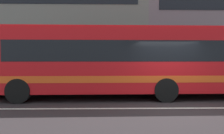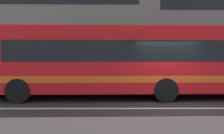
# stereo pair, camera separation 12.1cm
# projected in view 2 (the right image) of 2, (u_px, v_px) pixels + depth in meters

# --- Properties ---
(ground_plane) EXTENTS (160.00, 160.00, 0.00)m
(ground_plane) POSITION_uv_depth(u_px,v_px,m) (177.00, 108.00, 7.41)
(ground_plane) COLOR #2E282A
(lane_centre_line) EXTENTS (60.00, 0.16, 0.01)m
(lane_centre_line) POSITION_uv_depth(u_px,v_px,m) (177.00, 108.00, 7.41)
(lane_centre_line) COLOR silver
(lane_centre_line) RESTS_ON ground_plane
(hedge_row_far) EXTENTS (18.60, 1.10, 1.00)m
(hedge_row_far) POSITION_uv_depth(u_px,v_px,m) (173.00, 79.00, 13.20)
(hedge_row_far) COLOR #194223
(hedge_row_far) RESTS_ON ground_plane
(apartment_block_left) EXTENTS (21.98, 11.63, 13.04)m
(apartment_block_left) POSITION_uv_depth(u_px,v_px,m) (39.00, 16.00, 22.32)
(apartment_block_left) COLOR gray
(apartment_block_left) RESTS_ON ground_plane
(transit_bus) EXTENTS (12.54, 2.84, 3.19)m
(transit_bus) POSITION_uv_depth(u_px,v_px,m) (142.00, 60.00, 9.60)
(transit_bus) COLOR red
(transit_bus) RESTS_ON ground_plane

